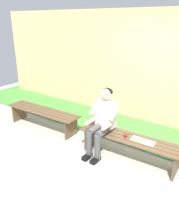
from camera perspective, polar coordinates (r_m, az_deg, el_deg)
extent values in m
cube|color=#9E9E99|center=(4.18, -10.84, -12.83)|extent=(10.00, 7.00, 0.04)
cube|color=#478C38|center=(5.79, 6.07, -1.78)|extent=(9.00, 1.94, 0.03)
cube|color=#D1C684|center=(5.55, 14.55, 10.53)|extent=(9.50, 0.24, 2.60)
cube|color=brown|center=(4.22, 11.13, -5.48)|extent=(1.89, 0.18, 0.02)
cube|color=brown|center=(4.13, 10.48, -6.13)|extent=(1.89, 0.18, 0.02)
cube|color=brown|center=(4.03, 9.80, -6.81)|extent=(1.89, 0.18, 0.02)
cube|color=brown|center=(3.94, 9.08, -7.51)|extent=(1.89, 0.18, 0.02)
cube|color=brown|center=(3.99, 21.00, -12.03)|extent=(0.05, 0.41, 0.41)
cube|color=brown|center=(4.52, 0.35, -6.18)|extent=(0.05, 0.41, 0.41)
cube|color=brown|center=(5.42, -10.38, 0.92)|extent=(1.88, 0.18, 0.02)
cube|color=brown|center=(5.34, -11.24, 0.53)|extent=(1.88, 0.18, 0.02)
cube|color=brown|center=(5.26, -12.14, 0.14)|extent=(1.88, 0.18, 0.02)
cube|color=brown|center=(5.19, -13.05, -0.27)|extent=(1.88, 0.18, 0.02)
cube|color=brown|center=(4.88, -4.61, -4.01)|extent=(0.05, 0.41, 0.41)
cube|color=brown|center=(5.96, -17.14, 0.03)|extent=(0.05, 0.41, 0.41)
cube|color=silver|center=(4.18, 4.14, -0.43)|extent=(0.34, 0.20, 0.50)
sphere|color=beige|center=(4.04, 4.21, 4.52)|extent=(0.20, 0.20, 0.20)
ellipsoid|color=black|center=(4.05, 4.45, 5.02)|extent=(0.20, 0.19, 0.15)
cylinder|color=#4C4C4C|center=(4.08, 3.61, -4.83)|extent=(0.13, 0.40, 0.13)
cylinder|color=#4C4C4C|center=(4.17, 1.53, -4.18)|extent=(0.13, 0.40, 0.13)
cylinder|color=#4C4C4C|center=(4.06, 1.99, -9.04)|extent=(0.11, 0.11, 0.50)
cube|color=black|center=(4.13, 1.47, -11.95)|extent=(0.10, 0.22, 0.07)
cylinder|color=#4C4C4C|center=(4.15, -0.09, -8.28)|extent=(0.11, 0.11, 0.50)
cube|color=black|center=(4.22, -0.58, -11.15)|extent=(0.10, 0.22, 0.07)
cylinder|color=beige|center=(3.99, 6.11, -0.54)|extent=(0.08, 0.28, 0.23)
cylinder|color=beige|center=(3.95, 4.43, -3.57)|extent=(0.07, 0.26, 0.07)
cylinder|color=beige|center=(4.19, 1.15, 0.76)|extent=(0.08, 0.28, 0.23)
cylinder|color=beige|center=(4.13, 0.22, -2.31)|extent=(0.07, 0.26, 0.07)
sphere|color=red|center=(4.07, 9.02, -5.70)|extent=(0.07, 0.07, 0.07)
cube|color=white|center=(3.96, 14.62, -7.45)|extent=(0.21, 0.16, 0.02)
cube|color=white|center=(4.02, 11.85, -6.72)|extent=(0.21, 0.16, 0.02)
cube|color=#BF8C1E|center=(3.99, 13.21, -7.20)|extent=(0.42, 0.17, 0.01)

